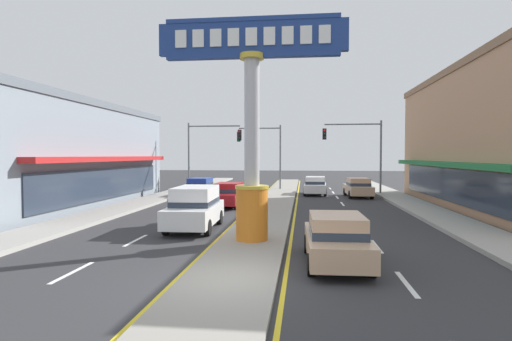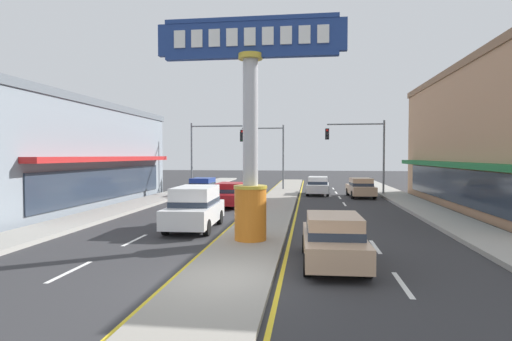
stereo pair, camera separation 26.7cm
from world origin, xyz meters
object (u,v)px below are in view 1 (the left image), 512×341
traffic_light_left_side (208,145)px  traffic_light_right_side (359,144)px  sedan_near_left_lane (228,194)px  storefront_left (46,154)px  suv_far_left_oncoming (195,207)px  sedan_kerb_right (200,187)px  sedan_far_right_lane (315,185)px  traffic_light_median_far (265,146)px  sedan_near_right_lane (358,187)px  sedan_mid_left_lane (336,239)px  district_sign (252,126)px

traffic_light_left_side → traffic_light_right_side: bearing=-3.5°
sedan_near_left_lane → traffic_light_left_side: bearing=110.6°
storefront_left → suv_far_left_oncoming: size_ratio=4.31×
traffic_light_left_side → sedan_kerb_right: (0.29, -4.07, -3.46)m
sedan_far_right_lane → sedan_kerb_right: same height
storefront_left → traffic_light_median_far: bearing=46.4°
sedan_far_right_lane → suv_far_left_oncoming: size_ratio=0.94×
storefront_left → traffic_light_median_far: size_ratio=3.24×
traffic_light_left_side → sedan_far_right_lane: (9.40, -0.91, -3.46)m
sedan_near_right_lane → sedan_kerb_right: size_ratio=1.01×
traffic_light_right_side → sedan_far_right_lane: traffic_light_right_side is taller
sedan_kerb_right → sedan_near_right_lane: bearing=7.2°
sedan_near_right_lane → suv_far_left_oncoming: 17.81m
sedan_kerb_right → traffic_light_median_far: bearing=59.1°
traffic_light_left_side → suv_far_left_oncoming: (3.58, -17.80, -3.26)m
sedan_mid_left_lane → suv_far_left_oncoming: (-5.82, 5.37, 0.20)m
district_sign → traffic_light_median_far: bearing=94.3°
storefront_left → sedan_kerb_right: bearing=36.3°
district_sign → sedan_mid_left_lane: district_sign is taller
sedan_near_left_lane → sedan_far_right_lane: bearing=56.1°
sedan_near_right_lane → sedan_mid_left_lane: same height
storefront_left → sedan_mid_left_lane: storefront_left is taller
storefront_left → suv_far_left_oncoming: 14.26m
sedan_near_right_lane → sedan_near_left_lane: size_ratio=1.00×
traffic_light_median_far → sedan_far_right_lane: 7.18m
storefront_left → sedan_near_right_lane: 22.73m
traffic_light_right_side → sedan_near_right_lane: (-0.28, -1.71, -3.46)m
storefront_left → sedan_near_left_lane: storefront_left is taller
sedan_far_right_lane → sedan_kerb_right: bearing=-160.8°
traffic_light_left_side → traffic_light_right_side: 13.01m
traffic_light_median_far → sedan_mid_left_lane: size_ratio=1.43×
sedan_mid_left_lane → sedan_kerb_right: same height
traffic_light_left_side → sedan_mid_left_lane: (9.41, -23.17, -3.46)m
sedan_near_left_lane → sedan_near_right_lane: bearing=37.8°
district_sign → storefront_left: 18.00m
traffic_light_right_side → suv_far_left_oncoming: bearing=-118.9°
sedan_near_right_lane → suv_far_left_oncoming: (-9.12, -15.30, 0.20)m
sedan_far_right_lane → traffic_light_median_far: bearing=137.9°
district_sign → sedan_near_right_lane: bearing=71.0°
sedan_near_left_lane → suv_far_left_oncoming: bearing=-90.0°
traffic_light_left_side → traffic_light_right_side: size_ratio=1.00×
district_sign → storefront_left: district_sign is taller
sedan_mid_left_lane → sedan_kerb_right: bearing=115.5°
sedan_kerb_right → storefront_left: bearing=-143.7°
sedan_near_right_lane → sedan_kerb_right: same height
district_sign → suv_far_left_oncoming: bearing=137.2°
traffic_light_left_side → sedan_near_left_lane: traffic_light_left_side is taller
sedan_far_right_lane → storefront_left: bearing=-151.8°
sedan_far_right_lane → suv_far_left_oncoming: bearing=-109.0°
suv_far_left_oncoming → traffic_light_median_far: bearing=86.9°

